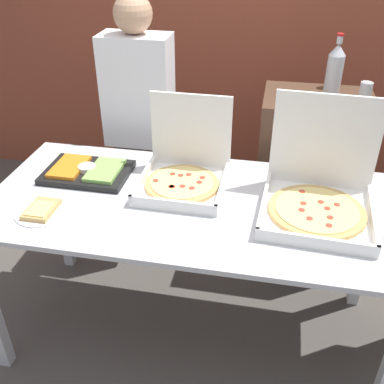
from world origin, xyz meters
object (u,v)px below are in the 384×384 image
(pizza_box_far_left, at_px, (319,193))
(paper_plate_front_right, at_px, (42,210))
(soda_bottle, at_px, (335,71))
(pizza_box_near_right, at_px, (184,171))
(veggie_tray, at_px, (87,171))
(person_guest_plaid, at_px, (141,130))
(soda_can_silver, at_px, (365,93))
(soda_can_colored, at_px, (332,77))

(pizza_box_far_left, distance_m, paper_plate_front_right, 1.24)
(paper_plate_front_right, relative_size, soda_bottle, 0.68)
(soda_bottle, bearing_deg, pizza_box_near_right, -135.85)
(pizza_box_near_right, xyz_separation_m, veggie_tray, (-0.50, -0.01, -0.05))
(pizza_box_near_right, xyz_separation_m, paper_plate_front_right, (-0.57, -0.37, -0.06))
(pizza_box_near_right, height_order, person_guest_plaid, person_guest_plaid)
(pizza_box_near_right, xyz_separation_m, soda_can_silver, (0.87, 0.61, 0.24))
(pizza_box_near_right, relative_size, pizza_box_far_left, 0.82)
(paper_plate_front_right, height_order, veggie_tray, veggie_tray)
(soda_bottle, relative_size, person_guest_plaid, 0.21)
(paper_plate_front_right, relative_size, soda_can_silver, 1.92)
(soda_can_silver, xyz_separation_m, soda_can_colored, (-0.16, 0.25, 0.00))
(paper_plate_front_right, bearing_deg, pizza_box_far_left, 12.54)
(soda_can_silver, bearing_deg, soda_bottle, 157.42)
(pizza_box_near_right, distance_m, person_guest_plaid, 0.70)
(pizza_box_far_left, bearing_deg, pizza_box_near_right, 174.12)
(soda_bottle, xyz_separation_m, soda_can_colored, (0.01, 0.18, -0.09))
(veggie_tray, relative_size, soda_can_colored, 3.42)
(soda_bottle, distance_m, person_guest_plaid, 1.17)
(soda_can_colored, bearing_deg, paper_plate_front_right, -136.29)
(paper_plate_front_right, xyz_separation_m, soda_can_silver, (1.44, 0.98, 0.30))
(pizza_box_far_left, bearing_deg, soda_can_colored, 88.20)
(soda_bottle, bearing_deg, person_guest_plaid, -174.50)
(veggie_tray, height_order, person_guest_plaid, person_guest_plaid)
(veggie_tray, height_order, soda_can_silver, soda_can_silver)
(pizza_box_far_left, bearing_deg, soda_bottle, 88.00)
(veggie_tray, distance_m, soda_can_silver, 1.53)
(pizza_box_far_left, relative_size, veggie_tray, 1.23)
(paper_plate_front_right, xyz_separation_m, person_guest_plaid, (0.18, 0.94, -0.01))
(pizza_box_near_right, distance_m, veggie_tray, 0.50)
(pizza_box_far_left, bearing_deg, person_guest_plaid, 149.87)
(soda_can_colored, bearing_deg, pizza_box_far_left, -94.91)
(pizza_box_far_left, distance_m, person_guest_plaid, 1.23)
(veggie_tray, xyz_separation_m, soda_can_colored, (1.21, 0.87, 0.29))
(pizza_box_near_right, bearing_deg, paper_plate_front_right, -146.86)
(pizza_box_far_left, xyz_separation_m, paper_plate_front_right, (-1.20, -0.27, -0.07))
(veggie_tray, height_order, soda_can_colored, soda_can_colored)
(veggie_tray, relative_size, soda_bottle, 1.21)
(veggie_tray, distance_m, person_guest_plaid, 0.60)
(pizza_box_far_left, distance_m, soda_can_silver, 0.78)
(pizza_box_near_right, distance_m, soda_can_colored, 1.14)
(pizza_box_near_right, relative_size, veggie_tray, 1.00)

